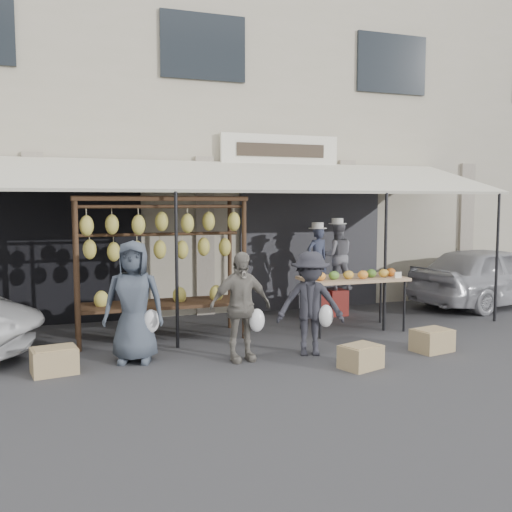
{
  "coord_description": "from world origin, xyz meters",
  "views": [
    {
      "loc": [
        -2.6,
        -7.05,
        2.14
      ],
      "look_at": [
        0.31,
        1.4,
        1.3
      ],
      "focal_mm": 40.0,
      "sensor_mm": 36.0,
      "label": 1
    }
  ],
  "objects_px": {
    "produce_table": "(354,279)",
    "crate_near_a": "(361,357)",
    "customer_left": "(134,302)",
    "crate_far": "(54,361)",
    "vendor_left": "(317,259)",
    "customer_right": "(310,304)",
    "banana_rack": "(160,240)",
    "sedan": "(490,276)",
    "customer_mid": "(240,306)",
    "crate_near_b": "(432,340)",
    "vendor_right": "(337,256)"
  },
  "relations": [
    {
      "from": "crate_near_b",
      "to": "sedan",
      "type": "xyz_separation_m",
      "value": [
        3.4,
        2.71,
        0.47
      ]
    },
    {
      "from": "produce_table",
      "to": "customer_left",
      "type": "xyz_separation_m",
      "value": [
        -3.7,
        -0.71,
        -0.05
      ]
    },
    {
      "from": "customer_mid",
      "to": "sedan",
      "type": "bearing_deg",
      "value": 15.05
    },
    {
      "from": "produce_table",
      "to": "crate_near_a",
      "type": "xyz_separation_m",
      "value": [
        -0.97,
        -1.97,
        -0.72
      ]
    },
    {
      "from": "customer_mid",
      "to": "customer_right",
      "type": "bearing_deg",
      "value": -7.27
    },
    {
      "from": "customer_right",
      "to": "customer_left",
      "type": "bearing_deg",
      "value": -171.75
    },
    {
      "from": "vendor_left",
      "to": "crate_far",
      "type": "height_order",
      "value": "vendor_left"
    },
    {
      "from": "customer_left",
      "to": "produce_table",
      "type": "bearing_deg",
      "value": 27.01
    },
    {
      "from": "customer_left",
      "to": "crate_far",
      "type": "relative_size",
      "value": 3.03
    },
    {
      "from": "customer_right",
      "to": "crate_near_b",
      "type": "height_order",
      "value": "customer_right"
    },
    {
      "from": "produce_table",
      "to": "crate_far",
      "type": "height_order",
      "value": "produce_table"
    },
    {
      "from": "customer_left",
      "to": "customer_right",
      "type": "bearing_deg",
      "value": 5.62
    },
    {
      "from": "crate_near_b",
      "to": "sedan",
      "type": "relative_size",
      "value": 0.14
    },
    {
      "from": "banana_rack",
      "to": "customer_right",
      "type": "bearing_deg",
      "value": -41.23
    },
    {
      "from": "produce_table",
      "to": "vendor_right",
      "type": "bearing_deg",
      "value": 75.38
    },
    {
      "from": "banana_rack",
      "to": "crate_near_b",
      "type": "bearing_deg",
      "value": -29.24
    },
    {
      "from": "produce_table",
      "to": "crate_near_b",
      "type": "xyz_separation_m",
      "value": [
        0.42,
        -1.55,
        -0.71
      ]
    },
    {
      "from": "vendor_left",
      "to": "crate_near_a",
      "type": "distance_m",
      "value": 3.41
    },
    {
      "from": "produce_table",
      "to": "vendor_left",
      "type": "height_order",
      "value": "vendor_left"
    },
    {
      "from": "banana_rack",
      "to": "sedan",
      "type": "relative_size",
      "value": 0.7
    },
    {
      "from": "vendor_left",
      "to": "customer_right",
      "type": "relative_size",
      "value": 0.82
    },
    {
      "from": "produce_table",
      "to": "sedan",
      "type": "xyz_separation_m",
      "value": [
        3.82,
        1.15,
        -0.24
      ]
    },
    {
      "from": "vendor_right",
      "to": "vendor_left",
      "type": "bearing_deg",
      "value": 25.42
    },
    {
      "from": "vendor_right",
      "to": "crate_far",
      "type": "height_order",
      "value": "vendor_right"
    },
    {
      "from": "customer_left",
      "to": "crate_far",
      "type": "xyz_separation_m",
      "value": [
        -1.02,
        -0.21,
        -0.66
      ]
    },
    {
      "from": "customer_left",
      "to": "crate_near_a",
      "type": "height_order",
      "value": "customer_left"
    },
    {
      "from": "customer_left",
      "to": "crate_near_a",
      "type": "relative_size",
      "value": 3.28
    },
    {
      "from": "banana_rack",
      "to": "customer_mid",
      "type": "bearing_deg",
      "value": -62.68
    },
    {
      "from": "vendor_right",
      "to": "crate_near_a",
      "type": "distance_m",
      "value": 3.64
    },
    {
      "from": "crate_far",
      "to": "sedan",
      "type": "distance_m",
      "value": 8.81
    },
    {
      "from": "produce_table",
      "to": "crate_near_b",
      "type": "height_order",
      "value": "produce_table"
    },
    {
      "from": "customer_left",
      "to": "crate_near_b",
      "type": "distance_m",
      "value": 4.26
    },
    {
      "from": "customer_left",
      "to": "customer_right",
      "type": "distance_m",
      "value": 2.42
    },
    {
      "from": "vendor_right",
      "to": "crate_near_a",
      "type": "height_order",
      "value": "vendor_right"
    },
    {
      "from": "banana_rack",
      "to": "vendor_left",
      "type": "relative_size",
      "value": 2.16
    },
    {
      "from": "produce_table",
      "to": "customer_mid",
      "type": "height_order",
      "value": "customer_mid"
    },
    {
      "from": "vendor_left",
      "to": "crate_near_b",
      "type": "relative_size",
      "value": 2.27
    },
    {
      "from": "crate_near_a",
      "to": "crate_far",
      "type": "distance_m",
      "value": 3.89
    },
    {
      "from": "banana_rack",
      "to": "crate_near_b",
      "type": "xyz_separation_m",
      "value": [
        3.57,
        -2.0,
        -1.4
      ]
    },
    {
      "from": "customer_right",
      "to": "crate_near_b",
      "type": "xyz_separation_m",
      "value": [
        1.75,
        -0.4,
        -0.57
      ]
    },
    {
      "from": "banana_rack",
      "to": "customer_right",
      "type": "xyz_separation_m",
      "value": [
        1.82,
        -1.6,
        -0.83
      ]
    },
    {
      "from": "vendor_right",
      "to": "crate_far",
      "type": "bearing_deg",
      "value": 37.99
    },
    {
      "from": "customer_mid",
      "to": "sedan",
      "type": "height_order",
      "value": "customer_mid"
    },
    {
      "from": "vendor_right",
      "to": "sedan",
      "type": "relative_size",
      "value": 0.35
    },
    {
      "from": "customer_mid",
      "to": "crate_far",
      "type": "distance_m",
      "value": 2.46
    },
    {
      "from": "banana_rack",
      "to": "crate_near_a",
      "type": "relative_size",
      "value": 5.2
    },
    {
      "from": "vendor_left",
      "to": "customer_mid",
      "type": "bearing_deg",
      "value": 34.66
    },
    {
      "from": "banana_rack",
      "to": "vendor_left",
      "type": "bearing_deg",
      "value": 13.95
    },
    {
      "from": "banana_rack",
      "to": "sedan",
      "type": "xyz_separation_m",
      "value": [
        6.97,
        0.71,
        -0.93
      ]
    },
    {
      "from": "customer_right",
      "to": "crate_near_a",
      "type": "bearing_deg",
      "value": -47.93
    }
  ]
}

